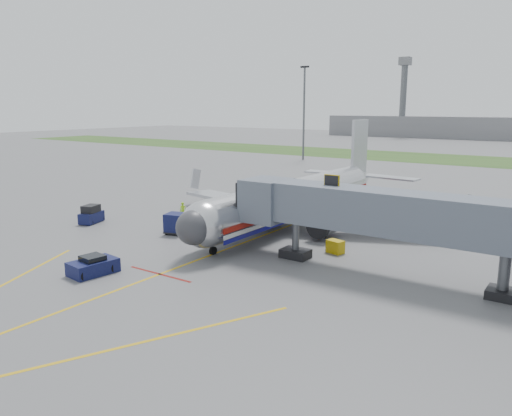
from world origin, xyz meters
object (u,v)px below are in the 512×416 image
Objects in this scene: belt_loader at (266,219)px; airliner at (296,198)px; baggage_tug at (91,215)px; pushback_tug at (93,266)px; ramp_worker at (183,211)px.

airliner is at bearing 33.35° from belt_loader.
belt_loader is (14.93, 10.17, -0.36)m from baggage_tug.
pushback_tug is 1.91× the size of ramp_worker.
baggage_tug is (-17.43, -11.81, -1.82)m from airliner.
belt_loader is 2.18× the size of ramp_worker.
airliner reaches higher than ramp_worker.
ramp_worker reaches higher than pushback_tug.
belt_loader is (1.51, 20.26, -0.10)m from pushback_tug.
belt_loader is at bearing 34.26° from baggage_tug.
pushback_tug is at bearing -94.26° from belt_loader.
airliner is at bearing 79.64° from pushback_tug.
airliner is 11.99× the size of baggage_tug.
pushback_tug is 0.87× the size of belt_loader.
baggage_tug is at bearing 143.07° from pushback_tug.
ramp_worker is (6.54, 6.70, 0.09)m from baggage_tug.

